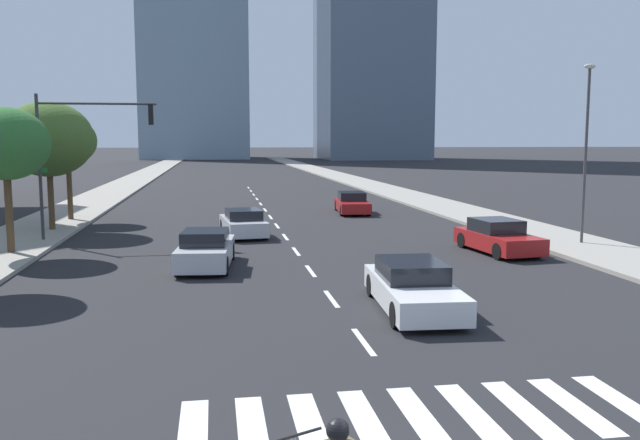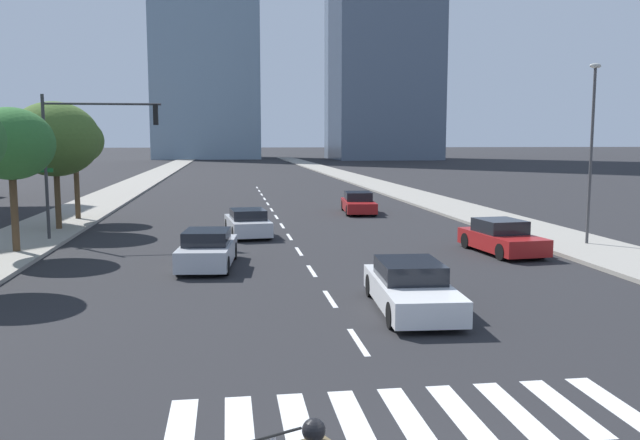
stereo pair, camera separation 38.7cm
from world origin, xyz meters
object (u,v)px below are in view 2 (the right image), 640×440
object	(u,v)px
traffic_signal_far	(88,140)
street_lamp_east	(592,140)
sedan_white_4	(411,288)
street_tree_third	(55,139)
sedan_red_1	(502,238)
sedan_red_2	(358,203)
sedan_silver_3	(208,250)
sedan_silver_0	(248,223)
street_tree_fourth	(75,141)
street_tree_second	(11,144)

from	to	relation	value
traffic_signal_far	street_lamp_east	xyz separation A→B (m)	(20.87, -4.54, -0.02)
sedan_white_4	street_tree_third	size ratio (longest dim) A/B	0.79
sedan_red_1	sedan_red_2	xyz separation A→B (m)	(-2.75, 14.92, -0.02)
sedan_silver_3	traffic_signal_far	xyz separation A→B (m)	(-5.25, 6.80, 3.85)
sedan_silver_0	sedan_white_4	xyz separation A→B (m)	(3.81, -14.16, 0.00)
street_tree_fourth	sedan_white_4	bearing A→B (deg)	-58.51
sedan_red_1	street_tree_fourth	xyz separation A→B (m)	(-18.89, 13.10, 3.78)
sedan_red_1	traffic_signal_far	size ratio (longest dim) A/B	0.70
sedan_red_1	sedan_white_4	distance (m)	9.97
sedan_red_1	sedan_white_4	world-z (taller)	sedan_red_1
sedan_silver_3	street_tree_third	distance (m)	13.21
sedan_red_1	sedan_silver_3	size ratio (longest dim) A/B	1.00
sedan_silver_0	street_tree_fourth	size ratio (longest dim) A/B	0.79
sedan_red_2	street_tree_second	size ratio (longest dim) A/B	0.86
sedan_silver_0	traffic_signal_far	bearing A→B (deg)	89.87
sedan_white_4	sedan_red_2	bearing A→B (deg)	175.37
sedan_white_4	sedan_silver_0	bearing A→B (deg)	-161.53
street_tree_third	street_tree_fourth	bearing A→B (deg)	90.00
street_lamp_east	sedan_red_1	bearing A→B (deg)	-167.11
street_tree_second	street_tree_fourth	bearing A→B (deg)	90.00
sedan_silver_0	sedan_red_2	bearing A→B (deg)	-44.78
sedan_red_1	street_lamp_east	bearing A→B (deg)	97.20
sedan_white_4	street_tree_fourth	bearing A→B (deg)	-145.09
street_lamp_east	sedan_silver_3	bearing A→B (deg)	-171.77
street_tree_fourth	sedan_red_2	bearing A→B (deg)	6.42
sedan_red_2	traffic_signal_far	world-z (taller)	traffic_signal_far
sedan_red_1	street_tree_third	world-z (taller)	street_tree_third
street_tree_second	sedan_silver_3	bearing A→B (deg)	-25.69
sedan_silver_3	sedan_white_4	bearing A→B (deg)	-135.07
street_lamp_east	sedan_white_4	bearing A→B (deg)	-138.74
sedan_red_1	street_lamp_east	world-z (taller)	street_lamp_east
sedan_silver_0	street_lamp_east	bearing A→B (deg)	-116.38
street_lamp_east	street_tree_second	world-z (taller)	street_lamp_east
sedan_silver_3	traffic_signal_far	size ratio (longest dim) A/B	0.70
sedan_red_1	street_tree_second	world-z (taller)	street_tree_second
sedan_silver_0	street_lamp_east	world-z (taller)	street_lamp_east
sedan_silver_3	traffic_signal_far	bearing A→B (deg)	43.35
sedan_silver_0	traffic_signal_far	world-z (taller)	traffic_signal_far
street_tree_second	traffic_signal_far	bearing A→B (deg)	55.36
traffic_signal_far	street_tree_fourth	bearing A→B (deg)	106.24
sedan_red_2	street_tree_third	bearing A→B (deg)	-64.43
street_lamp_east	street_tree_fourth	world-z (taller)	street_lamp_east
sedan_white_4	traffic_signal_far	size ratio (longest dim) A/B	0.77
traffic_signal_far	sedan_white_4	bearing A→B (deg)	-51.54
sedan_silver_3	sedan_white_4	world-z (taller)	sedan_silver_3
street_tree_second	street_tree_third	xyz separation A→B (m)	(-0.00, 6.60, 0.19)
traffic_signal_far	street_tree_fourth	distance (m)	7.92
sedan_silver_0	sedan_white_4	size ratio (longest dim) A/B	0.91
sedan_silver_3	street_lamp_east	xyz separation A→B (m)	(15.63, 2.26, 3.83)
sedan_red_2	traffic_signal_far	xyz separation A→B (m)	(-13.93, -9.42, 3.88)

